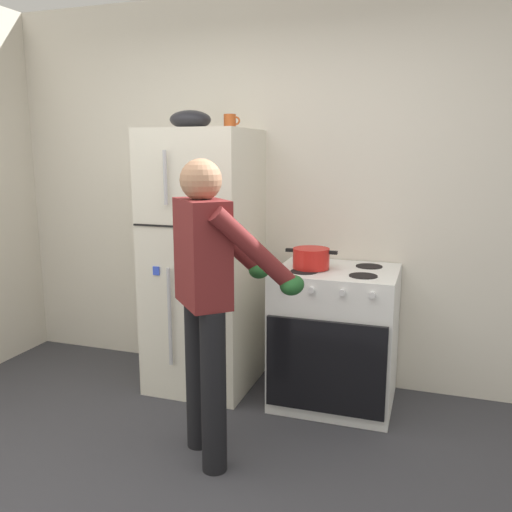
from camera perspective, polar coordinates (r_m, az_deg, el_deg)
kitchen_wall_back at (r=3.83m, az=3.30°, el=6.84°), size 6.00×0.10×2.70m
refrigerator at (r=3.70m, az=-5.56°, el=-0.55°), size 0.68×0.72×1.78m
stove_range at (r=3.55m, az=8.43°, el=-8.56°), size 0.76×0.67×0.90m
person_cook at (r=2.75m, az=-4.92°, el=-3.13°), size 0.69×0.71×1.60m
red_pot at (r=3.40m, az=5.91°, el=-0.24°), size 0.33×0.23×0.13m
coffee_mug at (r=3.61m, az=-2.77°, el=14.15°), size 0.11×0.08×0.10m
mixing_bowl at (r=3.67m, az=-7.02°, el=14.24°), size 0.27×0.27×0.12m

